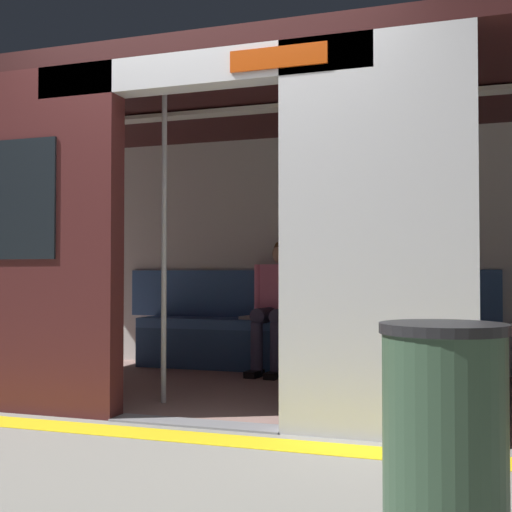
{
  "coord_description": "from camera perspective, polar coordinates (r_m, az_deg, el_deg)",
  "views": [
    {
      "loc": [
        -1.57,
        3.61,
        0.87
      ],
      "look_at": [
        0.04,
        -1.23,
        1.01
      ],
      "focal_mm": 47.04,
      "sensor_mm": 36.0,
      "label": 1
    }
  ],
  "objects": [
    {
      "name": "ground_plane",
      "position": [
        4.03,
        -5.12,
        -14.07
      ],
      "size": [
        60.0,
        60.0,
        0.0
      ],
      "primitive_type": "plane",
      "color": "gray"
    },
    {
      "name": "trash_bin",
      "position": [
        2.09,
        15.74,
        -15.55
      ],
      "size": [
        0.37,
        0.37,
        0.73
      ],
      "color": "#334C38",
      "rests_on": "ground_plane"
    },
    {
      "name": "grab_pole_door",
      "position": [
        4.61,
        -7.83,
        0.98
      ],
      "size": [
        0.04,
        0.04,
        2.15
      ],
      "primitive_type": "cylinder",
      "color": "silver",
      "rests_on": "ground_plane"
    },
    {
      "name": "platform_edge_strip",
      "position": [
        3.77,
        -7.0,
        -14.92
      ],
      "size": [
        8.0,
        0.24,
        0.01
      ],
      "primitive_type": "cube",
      "color": "yellow",
      "rests_on": "ground_plane"
    },
    {
      "name": "handbag",
      "position": [
        6.01,
        6.16,
        -4.66
      ],
      "size": [
        0.26,
        0.15,
        0.17
      ],
      "color": "maroon",
      "rests_on": "bench_seat"
    },
    {
      "name": "book",
      "position": [
        6.18,
        -0.38,
        -5.24
      ],
      "size": [
        0.19,
        0.24,
        0.03
      ],
      "primitive_type": "cube",
      "rotation": [
        0.0,
        0.0,
        -0.19
      ],
      "color": "silver",
      "rests_on": "bench_seat"
    },
    {
      "name": "train_car",
      "position": [
        5.11,
        -0.52,
        5.66
      ],
      "size": [
        6.4,
        2.69,
        2.29
      ],
      "color": "silver",
      "rests_on": "ground_plane"
    },
    {
      "name": "grab_pole_far",
      "position": [
        4.39,
        3.8,
        1.1
      ],
      "size": [
        0.04,
        0.04,
        2.15
      ],
      "primitive_type": "cylinder",
      "color": "silver",
      "rests_on": "ground_plane"
    },
    {
      "name": "bench_seat",
      "position": [
        6.02,
        3.25,
        -6.51
      ],
      "size": [
        2.99,
        0.44,
        0.46
      ],
      "color": "#38609E",
      "rests_on": "ground_plane"
    },
    {
      "name": "person_seated",
      "position": [
        5.98,
        2.08,
        -3.4
      ],
      "size": [
        0.55,
        0.7,
        1.19
      ],
      "color": "pink",
      "rests_on": "ground_plane"
    }
  ]
}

